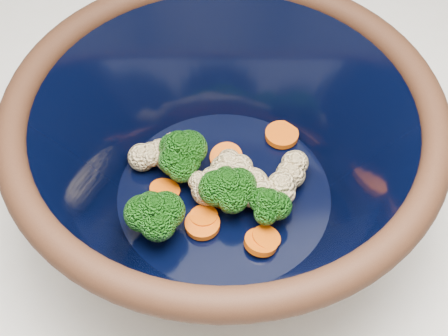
{
  "coord_description": "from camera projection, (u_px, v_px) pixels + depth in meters",
  "views": [
    {
      "loc": [
        -0.0,
        -0.24,
        1.41
      ],
      "look_at": [
        0.06,
        0.09,
        0.97
      ],
      "focal_mm": 50.0,
      "sensor_mm": 36.0,
      "label": 1
    }
  ],
  "objects": [
    {
      "name": "vegetable_pile",
      "position": [
        213.0,
        180.0,
        0.56
      ],
      "size": [
        0.17,
        0.15,
        0.05
      ],
      "color": "#608442",
      "rests_on": "mixing_bowl"
    },
    {
      "name": "mixing_bowl",
      "position": [
        224.0,
        157.0,
        0.54
      ],
      "size": [
        0.42,
        0.42,
        0.16
      ],
      "rotation": [
        0.0,
        0.0,
        0.28
      ],
      "color": "black",
      "rests_on": "counter"
    }
  ]
}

